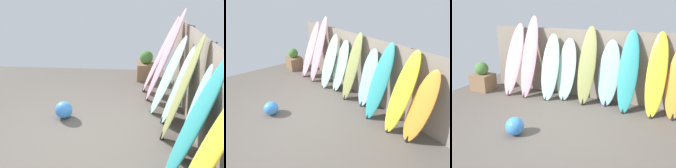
% 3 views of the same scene
% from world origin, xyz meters
% --- Properties ---
extents(ground, '(7.68, 7.68, 0.00)m').
position_xyz_m(ground, '(0.00, 0.00, 0.00)').
color(ground, '#5B544C').
extents(fence_back, '(6.08, 0.11, 1.80)m').
position_xyz_m(fence_back, '(-0.00, 2.01, 0.90)').
color(fence_back, gray).
rests_on(fence_back, ground).
extents(surfboard_pink_0, '(0.53, 0.84, 1.92)m').
position_xyz_m(surfboard_pink_0, '(-2.12, 1.50, 0.95)').
color(surfboard_pink_0, pink).
rests_on(surfboard_pink_0, ground).
extents(surfboard_pink_1, '(0.48, 0.83, 2.13)m').
position_xyz_m(surfboard_pink_1, '(-1.64, 1.55, 1.05)').
color(surfboard_pink_1, pink).
rests_on(surfboard_pink_1, ground).
extents(surfboard_seafoam_2, '(0.54, 0.71, 1.68)m').
position_xyz_m(surfboard_seafoam_2, '(-1.01, 1.55, 0.83)').
color(surfboard_seafoam_2, '#9ED6BC').
rests_on(surfboard_seafoam_2, ground).
extents(surfboard_seafoam_3, '(0.50, 0.52, 1.58)m').
position_xyz_m(surfboard_seafoam_3, '(-0.60, 1.68, 0.78)').
color(surfboard_seafoam_3, '#9ED6BC').
rests_on(surfboard_seafoam_3, ground).
extents(surfboard_olive_4, '(0.47, 0.60, 1.91)m').
position_xyz_m(surfboard_olive_4, '(-0.02, 1.64, 0.94)').
color(surfboard_olive_4, olive).
rests_on(surfboard_olive_4, ground).
extents(surfboard_skyblue_5, '(0.56, 0.43, 1.61)m').
position_xyz_m(surfboard_skyblue_5, '(0.52, 1.72, 0.79)').
color(surfboard_skyblue_5, '#8CB7D6').
rests_on(surfboard_skyblue_5, ground).
extents(surfboard_teal_6, '(0.46, 0.70, 1.87)m').
position_xyz_m(surfboard_teal_6, '(1.00, 1.61, 0.93)').
color(surfboard_teal_6, teal).
rests_on(surfboard_teal_6, ground).
extents(surfboard_yellow_7, '(0.44, 0.68, 1.86)m').
position_xyz_m(surfboard_yellow_7, '(1.62, 1.61, 0.92)').
color(surfboard_yellow_7, yellow).
rests_on(surfboard_yellow_7, ground).
extents(surfboard_orange_8, '(0.49, 0.56, 1.59)m').
position_xyz_m(surfboard_orange_8, '(2.06, 1.65, 0.78)').
color(surfboard_orange_8, orange).
rests_on(surfboard_orange_8, ground).
extents(planter_box, '(0.60, 0.50, 0.83)m').
position_xyz_m(planter_box, '(-3.09, 1.25, 0.35)').
color(planter_box, '#846647').
rests_on(planter_box, ground).
extents(beach_ball, '(0.36, 0.36, 0.36)m').
position_xyz_m(beach_ball, '(-0.66, -0.55, 0.18)').
color(beach_ball, '#3F8CE5').
rests_on(beach_ball, ground).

